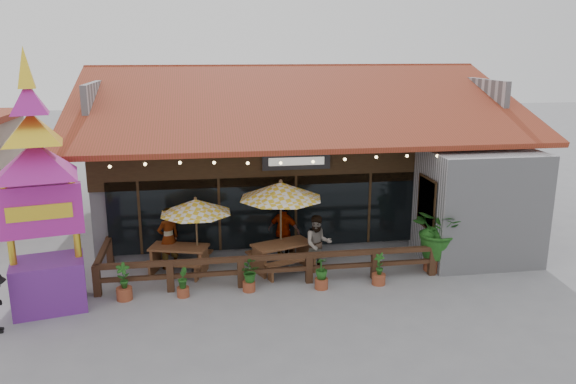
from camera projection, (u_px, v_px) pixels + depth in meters
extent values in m
plane|color=gray|center=(322.00, 275.00, 17.11)|extent=(100.00, 100.00, 0.00)
cube|color=#B0AFB4|center=(287.00, 165.00, 23.31)|extent=(14.00, 10.00, 4.00)
cube|color=#322110|center=(265.00, 161.00, 17.93)|extent=(11.00, 0.16, 1.60)
cube|color=black|center=(265.00, 212.00, 18.33)|extent=(10.00, 0.12, 2.40)
cube|color=#FFD272|center=(265.00, 211.00, 18.52)|extent=(9.80, 0.05, 2.20)
cube|color=#B0AFB4|center=(478.00, 205.00, 18.07)|extent=(3.50, 2.70, 3.60)
cube|color=red|center=(427.00, 203.00, 17.60)|extent=(0.06, 1.20, 1.50)
cube|color=#322110|center=(426.00, 203.00, 17.60)|extent=(0.04, 1.34, 1.64)
cube|color=maroon|center=(302.00, 102.00, 19.24)|extent=(15.50, 7.05, 2.37)
cube|color=maroon|center=(275.00, 88.00, 25.94)|extent=(15.50, 7.05, 2.37)
cube|color=maroon|center=(287.00, 66.00, 22.31)|extent=(15.50, 0.30, 0.12)
cube|color=#B0AFB4|center=(108.00, 102.00, 21.59)|extent=(0.20, 9.00, 1.80)
cube|color=#B0AFB4|center=(451.00, 97.00, 23.68)|extent=(0.20, 9.00, 1.80)
cube|color=black|center=(296.00, 161.00, 17.96)|extent=(2.20, 0.10, 0.55)
cube|color=silver|center=(297.00, 161.00, 17.90)|extent=(1.80, 0.02, 0.25)
cube|color=#322110|center=(140.00, 218.00, 17.70)|extent=(0.08, 0.08, 2.40)
cube|color=#322110|center=(219.00, 215.00, 18.07)|extent=(0.08, 0.08, 2.40)
cube|color=#322110|center=(296.00, 211.00, 18.44)|extent=(0.08, 0.08, 2.40)
cube|color=#322110|center=(369.00, 208.00, 18.81)|extent=(0.08, 0.08, 2.40)
sphere|color=#E5C67E|center=(110.00, 167.00, 15.41)|extent=(0.09, 0.09, 0.09)
sphere|color=#E5C67E|center=(145.00, 164.00, 15.54)|extent=(0.09, 0.09, 0.09)
sphere|color=#E5C67E|center=(180.00, 163.00, 15.68)|extent=(0.09, 0.09, 0.09)
sphere|color=#E5C67E|center=(214.00, 163.00, 15.83)|extent=(0.09, 0.09, 0.09)
sphere|color=#E5C67E|center=(248.00, 163.00, 15.98)|extent=(0.09, 0.09, 0.09)
sphere|color=#E5C67E|center=(281.00, 163.00, 16.13)|extent=(0.09, 0.09, 0.09)
sphere|color=#E5C67E|center=(313.00, 162.00, 16.27)|extent=(0.09, 0.09, 0.09)
sphere|color=#E5C67E|center=(345.00, 159.00, 16.40)|extent=(0.09, 0.09, 0.09)
sphere|color=#E5C67E|center=(376.00, 157.00, 16.53)|extent=(0.09, 0.09, 0.09)
sphere|color=#E5C67E|center=(407.00, 156.00, 16.67)|extent=(0.09, 0.09, 0.09)
sphere|color=#E5C67E|center=(437.00, 156.00, 16.82)|extent=(0.09, 0.09, 0.09)
cube|color=#422717|center=(97.00, 281.00, 15.55)|extent=(0.20, 0.20, 0.90)
cube|color=#422717|center=(170.00, 276.00, 15.85)|extent=(0.20, 0.20, 0.90)
cube|color=#422717|center=(241.00, 272.00, 16.15)|extent=(0.20, 0.20, 0.90)
cube|color=#422717|center=(309.00, 268.00, 16.45)|extent=(0.20, 0.20, 0.90)
cube|color=#422717|center=(375.00, 264.00, 16.74)|extent=(0.20, 0.20, 0.90)
cube|color=#422717|center=(432.00, 261.00, 17.01)|extent=(0.20, 0.20, 0.90)
cube|color=#422717|center=(272.00, 257.00, 16.18)|extent=(9.80, 0.16, 0.14)
cube|color=#422717|center=(272.00, 270.00, 16.28)|extent=(9.80, 0.12, 0.12)
cube|color=#422717|center=(103.00, 252.00, 16.65)|extent=(0.16, 2.50, 0.14)
cube|color=#422717|center=(110.00, 251.00, 17.85)|extent=(0.20, 0.20, 0.90)
cylinder|color=brown|center=(197.00, 237.00, 17.16)|extent=(0.06, 0.06, 2.23)
cone|color=yellow|center=(196.00, 206.00, 16.92)|extent=(2.91, 2.91, 0.44)
sphere|color=brown|center=(195.00, 198.00, 16.86)|extent=(0.10, 0.10, 0.10)
cylinder|color=black|center=(198.00, 270.00, 17.43)|extent=(0.43, 0.43, 0.06)
cylinder|color=brown|center=(281.00, 226.00, 17.52)|extent=(0.07, 0.07, 2.64)
cone|color=yellow|center=(281.00, 190.00, 17.23)|extent=(3.13, 3.13, 0.52)
sphere|color=brown|center=(281.00, 181.00, 17.16)|extent=(0.11, 0.11, 0.11)
cylinder|color=black|center=(281.00, 264.00, 17.84)|extent=(0.50, 0.50, 0.07)
cube|color=brown|center=(179.00, 247.00, 17.14)|extent=(1.90, 1.27, 0.07)
cube|color=brown|center=(156.00, 258.00, 17.33)|extent=(0.30, 0.75, 0.80)
cube|color=brown|center=(204.00, 261.00, 17.14)|extent=(0.30, 0.75, 0.80)
cube|color=brown|center=(173.00, 265.00, 16.64)|extent=(1.75, 0.78, 0.05)
cube|color=brown|center=(185.00, 251.00, 17.79)|extent=(1.75, 0.78, 0.05)
cube|color=brown|center=(282.00, 244.00, 17.31)|extent=(1.99, 1.44, 0.07)
cube|color=brown|center=(259.00, 262.00, 17.04)|extent=(0.37, 0.77, 0.84)
cube|color=brown|center=(304.00, 252.00, 17.80)|extent=(0.37, 0.77, 0.84)
cube|color=brown|center=(292.00, 261.00, 16.88)|extent=(1.80, 0.94, 0.06)
cube|color=brown|center=(272.00, 248.00, 17.92)|extent=(1.80, 0.94, 0.06)
cube|color=#61227E|center=(50.00, 284.00, 14.79)|extent=(2.03, 1.69, 1.34)
cube|color=#B02091|center=(41.00, 211.00, 14.29)|extent=(2.03, 0.70, 1.34)
cube|color=yellow|center=(39.00, 213.00, 14.14)|extent=(1.54, 0.36, 0.39)
cylinder|color=yellow|center=(10.00, 221.00, 14.22)|extent=(0.18, 0.18, 2.24)
cylinder|color=yellow|center=(74.00, 218.00, 14.46)|extent=(0.18, 0.18, 2.24)
pyramid|color=#B02091|center=(33.00, 141.00, 13.84)|extent=(3.19, 3.19, 0.90)
pyramid|color=yellow|center=(30.00, 112.00, 13.66)|extent=(2.26, 2.26, 0.78)
pyramid|color=#B02091|center=(26.00, 81.00, 13.48)|extent=(1.46, 1.46, 0.78)
pyramid|color=yellow|center=(22.00, 45.00, 13.27)|extent=(0.66, 0.66, 1.01)
cylinder|color=brown|center=(434.00, 263.00, 17.42)|extent=(0.62, 0.62, 0.45)
imported|color=#1F5E1A|center=(436.00, 228.00, 17.13)|extent=(1.94, 2.07, 1.85)
sphere|color=#1F5E1A|center=(441.00, 240.00, 17.15)|extent=(0.62, 0.62, 0.62)
sphere|color=#1F5E1A|center=(430.00, 231.00, 17.29)|extent=(0.53, 0.53, 0.53)
imported|color=#322110|center=(168.00, 238.00, 17.40)|extent=(0.86, 0.77, 1.97)
imported|color=#322110|center=(318.00, 244.00, 17.17)|extent=(0.88, 0.69, 1.79)
imported|color=#322110|center=(284.00, 231.00, 18.25)|extent=(1.18, 0.97, 1.88)
cylinder|color=brown|center=(124.00, 294.00, 15.39)|extent=(0.43, 0.43, 0.35)
imported|color=#1F5E1A|center=(123.00, 276.00, 15.26)|extent=(0.38, 0.26, 0.72)
cylinder|color=brown|center=(183.00, 292.00, 15.58)|extent=(0.34, 0.34, 0.27)
imported|color=#1F5E1A|center=(182.00, 278.00, 15.48)|extent=(0.25, 0.31, 0.56)
cylinder|color=brown|center=(249.00, 286.00, 15.94)|extent=(0.36, 0.36, 0.29)
imported|color=#1F5E1A|center=(249.00, 272.00, 15.83)|extent=(0.69, 0.71, 0.60)
cylinder|color=brown|center=(321.00, 283.00, 16.10)|extent=(0.38, 0.38, 0.31)
imported|color=#1F5E1A|center=(322.00, 268.00, 15.98)|extent=(0.43, 0.43, 0.63)
cylinder|color=brown|center=(379.00, 279.00, 16.39)|extent=(0.39, 0.39, 0.32)
imported|color=#1F5E1A|center=(379.00, 264.00, 16.27)|extent=(0.37, 0.41, 0.65)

